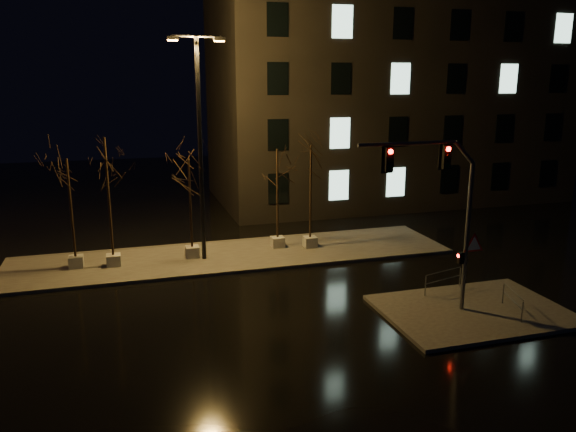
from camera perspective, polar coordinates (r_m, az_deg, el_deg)
name	(u,v)px	position (r m, az deg, el deg)	size (l,w,h in m)	color
ground	(263,300)	(23.15, -2.59, -8.56)	(90.00, 90.00, 0.00)	black
median	(234,255)	(28.64, -5.49, -4.01)	(22.00, 5.00, 0.15)	#413D3A
sidewalk_corner	(473,311)	(23.10, 18.27, -9.13)	(7.00, 5.00, 0.15)	#413D3A
building	(386,97)	(43.26, 9.91, 11.85)	(25.00, 12.00, 15.00)	black
tree_0	(69,183)	(27.41, -21.39, 3.10)	(1.80, 1.80, 5.29)	#AEAEA3
tree_1	(106,167)	(26.94, -17.97, 4.77)	(1.80, 1.80, 6.25)	#AEAEA3
tree_2	(189,181)	(27.51, -9.98, 3.49)	(1.80, 1.80, 5.05)	#AEAEA3
tree_3	(277,171)	(28.76, -1.10, 4.57)	(1.80, 1.80, 5.33)	#AEAEA3
tree_4	(311,168)	(28.79, 2.33, 4.87)	(1.80, 1.80, 5.53)	#AEAEA3
traffic_signal_mast	(445,202)	(21.12, 15.65, 1.37)	(5.35, 0.26, 6.53)	#5A5D62
streetlight_main	(200,135)	(26.90, -8.96, 8.17)	(2.63, 0.34, 10.56)	black
guard_rail_a	(443,278)	(24.35, 15.51, -6.06)	(2.02, 0.59, 0.90)	#5A5D62
guard_rail_b	(513,299)	(23.05, 21.86, -7.79)	(0.52, 1.76, 0.86)	#5A5D62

